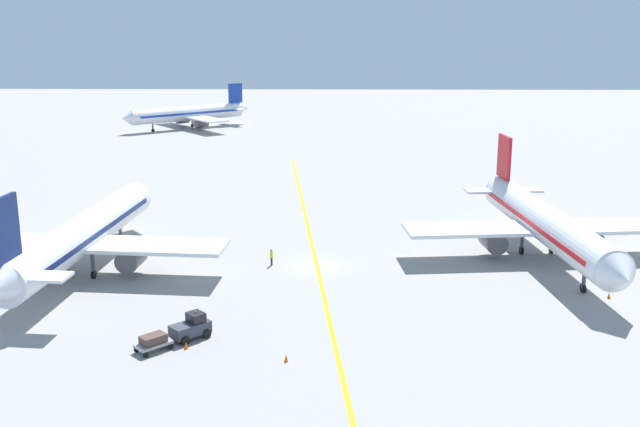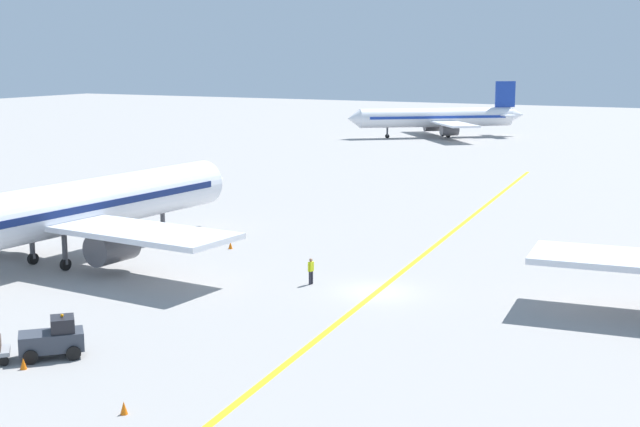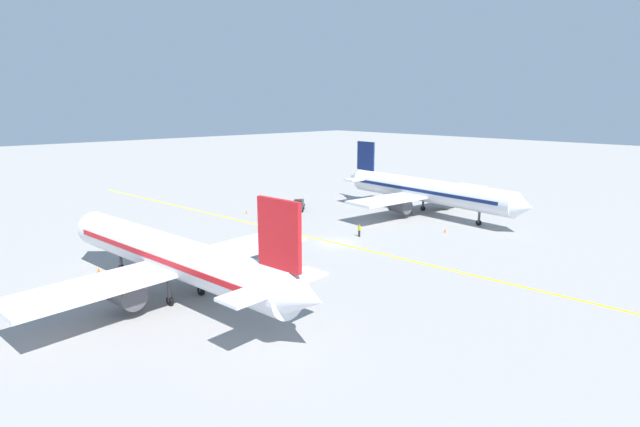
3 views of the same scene
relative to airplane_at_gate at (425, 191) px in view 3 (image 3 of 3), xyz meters
The scene contains 11 objects.
ground_plane 22.82m from the airplane_at_gate, ahead, with size 400.00×400.00×0.00m, color gray.
apron_yellow_centreline 22.82m from the airplane_at_gate, ahead, with size 0.40×120.00×0.01m, color yellow.
airplane_at_gate is the anchor object (origin of this frame).
airplane_adjacent_stand 45.61m from the airplane_at_gate, ahead, with size 28.38×35.55×10.60m.
baggage_tug_dark 20.30m from the airplane_at_gate, 48.92° to the right, with size 3.19×3.17×2.11m.
baggage_cart_trailing 20.77m from the airplane_at_gate, 58.13° to the right, with size 2.84×2.82×1.24m.
ground_crew_worker 18.28m from the airplane_at_gate, ahead, with size 0.27×0.57×1.68m.
traffic_cone_near_nose 12.35m from the airplane_at_gate, 49.23° to the left, with size 0.32×0.32×0.55m, color orange.
traffic_cone_mid_apron 21.84m from the airplane_at_gate, 52.39° to the right, with size 0.32×0.32×0.55m, color orange.
traffic_cone_by_wingtip 28.36m from the airplane_at_gate, 42.72° to the right, with size 0.32×0.32×0.55m, color orange.
traffic_cone_far_edge 48.59m from the airplane_at_gate, ahead, with size 0.32×0.32×0.55m, color orange.
Camera 3 is at (42.35, 42.58, 16.89)m, focal length 28.00 mm.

